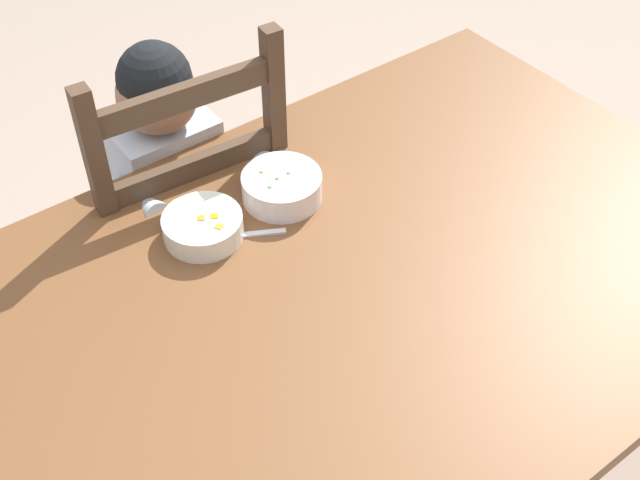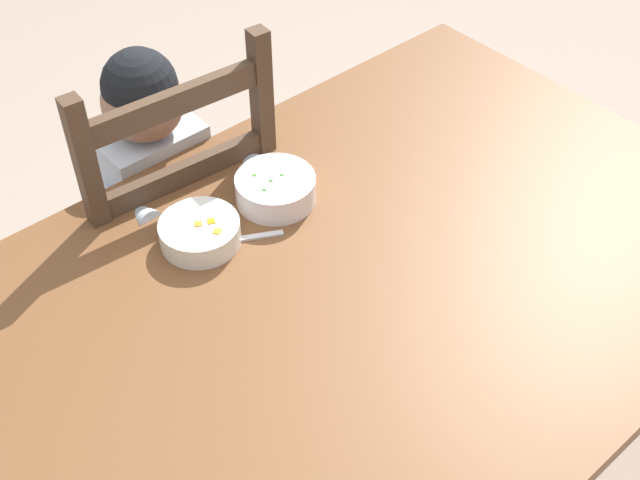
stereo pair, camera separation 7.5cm
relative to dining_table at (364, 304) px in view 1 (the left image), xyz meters
The scene contains 7 objects.
ground_plane 0.63m from the dining_table, ahead, with size 8.00×8.00×0.00m, color tan.
dining_table is the anchor object (origin of this frame).
dining_chair 0.59m from the dining_table, 99.46° to the left, with size 0.45×0.45×1.00m.
child_figure 0.56m from the dining_table, 99.02° to the left, with size 0.32×0.31×0.94m.
bowl_of_peas 0.28m from the dining_table, 89.01° to the left, with size 0.16×0.16×0.06m.
bowl_of_carrots 0.33m from the dining_table, 124.71° to the left, with size 0.15×0.15×0.05m.
spoon 0.27m from the dining_table, 121.23° to the left, with size 0.13×0.08×0.01m.
Camera 1 is at (-0.67, -0.76, 1.79)m, focal length 46.04 mm.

